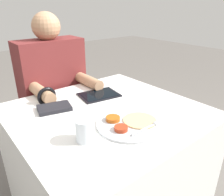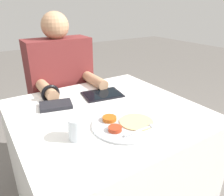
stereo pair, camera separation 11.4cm
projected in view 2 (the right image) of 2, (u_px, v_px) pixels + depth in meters
The scene contains 6 objects.
dining_table at pixel (107, 165), 1.29m from camera, with size 0.94×0.89×0.73m.
thali_tray at pixel (125, 125), 0.99m from camera, with size 0.30×0.30×0.03m.
red_notebook at pixel (56, 105), 1.18m from camera, with size 0.19×0.15×0.02m.
tablet_device at pixel (102, 94), 1.33m from camera, with size 0.25×0.20×0.01m.
person_diner at pixel (63, 103), 1.64m from camera, with size 0.44×0.45×1.21m.
drinking_glass at pixel (78, 128), 0.89m from camera, with size 0.08×0.08×0.09m.
Camera 2 is at (-0.53, -0.88, 1.25)m, focal length 35.00 mm.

